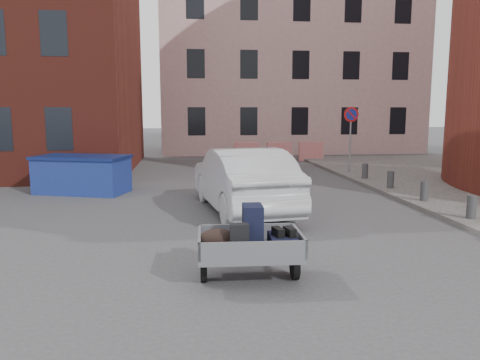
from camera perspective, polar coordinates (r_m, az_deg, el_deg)
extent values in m
plane|color=#38383A|center=(9.28, -2.26, -8.12)|extent=(120.00, 120.00, 0.00)
cube|color=#BE9292|center=(31.88, 5.67, 16.36)|extent=(16.00, 8.00, 14.00)
cylinder|color=gray|center=(19.58, 13.28, 4.71)|extent=(0.07, 0.07, 2.60)
cylinder|color=red|center=(19.52, 13.41, 7.78)|extent=(0.60, 0.03, 0.60)
cylinder|color=navy|center=(19.51, 13.43, 7.77)|extent=(0.44, 0.03, 0.44)
cylinder|color=#3A3A3D|center=(12.29, 26.39, -2.97)|extent=(0.22, 0.22, 0.55)
cylinder|color=#3A3A3D|center=(14.15, 21.56, -1.26)|extent=(0.22, 0.22, 0.55)
cylinder|color=#3A3A3D|center=(16.09, 17.88, 0.05)|extent=(0.22, 0.22, 0.55)
cylinder|color=#3A3A3D|center=(18.10, 15.00, 1.08)|extent=(0.22, 0.22, 0.55)
cube|color=red|center=(24.17, 0.86, 3.44)|extent=(1.30, 0.18, 1.00)
cube|color=red|center=(24.46, 4.82, 3.47)|extent=(1.30, 0.18, 1.00)
cube|color=red|center=(24.85, 8.67, 3.48)|extent=(1.30, 0.18, 1.00)
cylinder|color=black|center=(7.44, -4.45, -10.64)|extent=(0.12, 0.44, 0.44)
cylinder|color=black|center=(7.57, 6.69, -10.32)|extent=(0.12, 0.44, 0.44)
cube|color=slate|center=(7.40, 1.18, -8.77)|extent=(1.64, 1.16, 0.08)
cube|color=slate|center=(7.31, -4.96, -7.54)|extent=(0.08, 1.10, 0.28)
cube|color=slate|center=(7.46, 7.21, -7.25)|extent=(0.08, 1.10, 0.28)
cube|color=slate|center=(7.85, 0.80, -6.37)|extent=(1.60, 0.10, 0.28)
cube|color=slate|center=(6.84, 1.63, -8.65)|extent=(1.60, 0.10, 0.28)
cube|color=slate|center=(8.27, 0.56, -7.32)|extent=(0.11, 0.70, 0.06)
cube|color=black|center=(7.34, 1.54, -5.74)|extent=(0.32, 0.46, 0.70)
cube|color=black|center=(7.32, 5.20, -7.65)|extent=(0.42, 0.62, 0.25)
ellipsoid|color=black|center=(7.26, -2.74, -7.32)|extent=(0.61, 0.38, 0.36)
cube|color=black|center=(7.06, -0.07, -7.25)|extent=(0.29, 0.19, 0.48)
ellipsoid|color=#1928BD|center=(7.68, 0.55, -6.87)|extent=(0.37, 0.31, 0.24)
cube|color=black|center=(7.21, 4.65, -6.33)|extent=(0.17, 0.29, 0.13)
cube|color=black|center=(7.24, 6.07, -6.29)|extent=(0.17, 0.29, 0.13)
cube|color=navy|center=(15.86, -18.68, 0.49)|extent=(3.08, 2.18, 1.12)
cube|color=navy|center=(15.79, -18.79, 2.66)|extent=(3.20, 2.30, 0.09)
imported|color=#B2B5BA|center=(12.34, 0.31, 0.08)|extent=(2.47, 5.31, 1.68)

